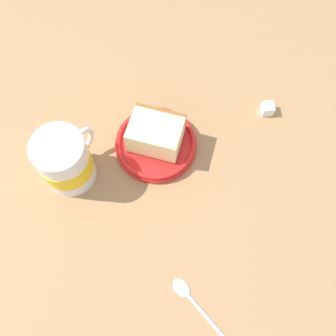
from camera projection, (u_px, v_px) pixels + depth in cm
name	position (u px, v px, depth cm)	size (l,w,h in cm)	color
ground_plane	(177.00, 179.00, 62.98)	(136.07, 136.07, 2.28)	#936D47
small_plate	(153.00, 144.00, 63.12)	(13.29, 13.29, 1.96)	red
cake_slice	(153.00, 134.00, 60.57)	(7.76, 9.15, 5.33)	brown
tea_mug	(63.00, 161.00, 57.42)	(9.74, 7.85, 10.16)	white
teaspoon	(191.00, 301.00, 54.14)	(10.59, 10.84, 0.80)	silver
sugar_cube	(265.00, 108.00, 65.73)	(1.94, 1.94, 1.94)	white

